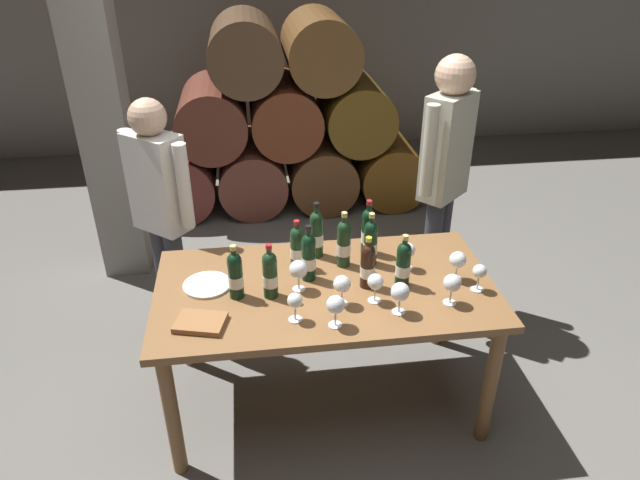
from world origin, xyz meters
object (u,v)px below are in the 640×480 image
at_px(wine_glass_9, 452,284).
at_px(taster_seated_left, 161,204).
at_px(wine_glass_4, 408,251).
at_px(wine_glass_6, 298,270).
at_px(wine_glass_2, 342,285).
at_px(wine_bottle_5, 368,265).
at_px(wine_bottle_8, 270,274).
at_px(tasting_notebook, 200,323).
at_px(wine_bottle_1, 368,231).
at_px(wine_bottle_7, 317,233).
at_px(wine_bottle_3, 235,275).
at_px(wine_bottle_4, 344,243).
at_px(serving_plate, 207,285).
at_px(wine_glass_5, 458,260).
at_px(wine_bottle_6, 297,247).
at_px(wine_glass_0, 335,305).
at_px(sommelier_presenting, 445,167).
at_px(wine_bottle_2, 403,264).
at_px(wine_glass_3, 375,282).
at_px(wine_glass_1, 295,302).
at_px(wine_glass_8, 479,272).
at_px(wine_bottle_9, 309,256).
at_px(wine_glass_7, 400,292).
at_px(wine_bottle_0, 371,242).
at_px(dining_table, 325,300).

xyz_separation_m(wine_glass_9, taster_seated_left, (-1.43, 0.95, 0.05)).
height_order(wine_glass_4, wine_glass_6, wine_glass_6).
bearing_deg(wine_glass_2, wine_bottle_5, 42.57).
distance_m(wine_bottle_8, tasting_notebook, 0.40).
distance_m(wine_bottle_1, wine_bottle_7, 0.28).
distance_m(wine_bottle_3, wine_glass_4, 0.90).
relative_size(wine_bottle_1, wine_glass_6, 1.92).
bearing_deg(wine_bottle_4, serving_plate, -171.34).
bearing_deg(wine_glass_5, wine_bottle_6, 163.76).
xyz_separation_m(wine_bottle_6, serving_plate, (-0.47, -0.13, -0.11)).
bearing_deg(wine_glass_0, sommelier_presenting, 52.01).
relative_size(wine_bottle_2, wine_glass_0, 1.79).
bearing_deg(wine_glass_5, wine_glass_3, -163.64).
bearing_deg(wine_bottle_8, wine_glass_1, -64.46).
distance_m(wine_glass_8, taster_seated_left, 1.82).
bearing_deg(wine_bottle_5, serving_plate, 172.74).
xyz_separation_m(wine_bottle_2, wine_glass_6, (-0.52, 0.03, -0.01)).
bearing_deg(wine_glass_2, wine_glass_9, -6.67).
bearing_deg(wine_glass_3, wine_bottle_2, 35.54).
relative_size(wine_bottle_9, sommelier_presenting, 0.18).
xyz_separation_m(wine_bottle_3, wine_glass_6, (0.30, 0.02, -0.01)).
relative_size(wine_bottle_2, wine_bottle_6, 1.05).
relative_size(wine_bottle_2, tasting_notebook, 1.30).
distance_m(wine_glass_7, serving_plate, 0.97).
distance_m(wine_bottle_9, wine_glass_0, 0.41).
bearing_deg(wine_bottle_9, tasting_notebook, -149.31).
bearing_deg(serving_plate, wine_bottle_9, 0.17).
distance_m(wine_bottle_0, wine_bottle_7, 0.29).
bearing_deg(tasting_notebook, wine_glass_2, 21.35).
height_order(wine_glass_0, wine_glass_6, wine_glass_6).
bearing_deg(wine_bottle_9, dining_table, -45.02).
height_order(wine_bottle_1, wine_glass_2, wine_bottle_1).
xyz_separation_m(wine_glass_7, wine_glass_9, (0.26, 0.04, -0.00)).
xyz_separation_m(wine_glass_2, sommelier_presenting, (0.78, 0.92, 0.17)).
relative_size(wine_glass_6, wine_glass_9, 1.03).
bearing_deg(wine_glass_1, wine_bottle_0, 44.90).
height_order(wine_bottle_3, wine_bottle_5, wine_bottle_3).
xyz_separation_m(wine_bottle_0, wine_bottle_8, (-0.54, -0.23, -0.00)).
relative_size(wine_bottle_5, wine_glass_4, 1.85).
xyz_separation_m(wine_bottle_0, wine_glass_9, (0.31, -0.41, -0.02)).
height_order(wine_bottle_4, wine_glass_2, wine_bottle_4).
relative_size(wine_bottle_4, wine_bottle_7, 0.98).
height_order(wine_glass_7, wine_glass_8, wine_glass_7).
xyz_separation_m(wine_bottle_4, taster_seated_left, (-0.99, 0.54, 0.03)).
distance_m(wine_bottle_6, wine_glass_6, 0.22).
distance_m(wine_glass_0, wine_glass_7, 0.32).
distance_m(wine_bottle_1, wine_glass_7, 0.56).
bearing_deg(wine_bottle_4, wine_glass_5, -21.22).
bearing_deg(dining_table, wine_glass_0, -90.21).
bearing_deg(wine_glass_1, wine_bottle_2, 21.10).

